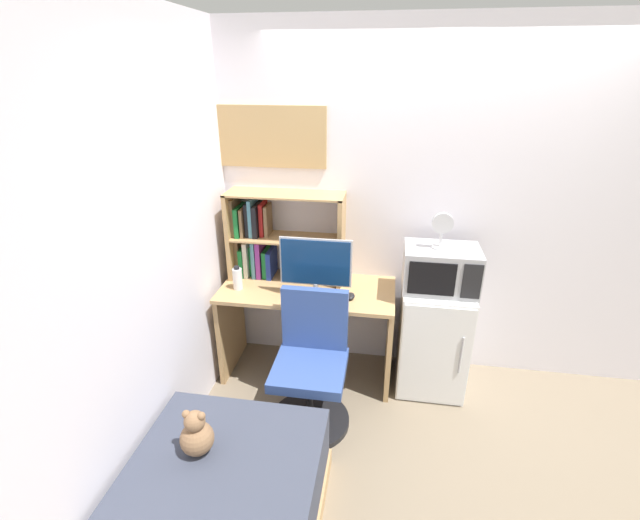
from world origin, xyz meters
TOP-DOWN VIEW (x-y plane):
  - wall_back at (0.40, 0.02)m, footprint 6.40×0.04m
  - wall_left at (-1.62, -1.60)m, footprint 0.04×4.40m
  - desk at (-0.90, -0.30)m, footprint 1.30×0.60m
  - hutch_bookshelf at (-1.24, -0.13)m, footprint 0.87×0.28m
  - monitor at (-0.82, -0.41)m, footprint 0.51×0.21m
  - keyboard at (-0.84, -0.42)m, footprint 0.36×0.13m
  - computer_mouse at (-0.57, -0.41)m, footprint 0.06×0.10m
  - water_bottle at (-1.41, -0.39)m, footprint 0.07×0.07m
  - mini_fridge at (0.04, -0.29)m, footprint 0.49×0.51m
  - microwave at (0.04, -0.29)m, footprint 0.51×0.36m
  - desk_fan at (0.02, -0.29)m, footprint 0.14×0.11m
  - desk_chair at (-0.79, -0.79)m, footprint 0.55×0.55m
  - bed at (-1.09, -1.64)m, footprint 0.99×0.94m
  - teddy_bear at (-1.24, -1.60)m, footprint 0.17×0.17m
  - wall_corkboard at (-1.20, -0.01)m, footprint 0.79×0.02m

SIDE VIEW (x-z plane):
  - bed at x=-1.09m, z-range 0.00..0.44m
  - desk_chair at x=-0.79m, z-range -0.07..0.86m
  - mini_fridge at x=0.04m, z-range 0.00..0.83m
  - desk at x=-0.90m, z-range 0.15..0.91m
  - teddy_bear at x=-1.24m, z-range 0.42..0.69m
  - keyboard at x=-0.84m, z-range 0.76..0.78m
  - computer_mouse at x=-0.57m, z-range 0.76..0.80m
  - water_bottle at x=-1.41m, z-range 0.75..0.94m
  - microwave at x=0.04m, z-range 0.83..1.14m
  - monitor at x=-0.82m, z-range 0.78..1.22m
  - hutch_bookshelf at x=-1.24m, z-range 0.75..1.43m
  - desk_fan at x=0.02m, z-range 1.16..1.41m
  - wall_back at x=0.40m, z-range 0.00..2.60m
  - wall_left at x=-1.62m, z-range 0.00..2.60m
  - wall_corkboard at x=-1.20m, z-range 1.60..2.03m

